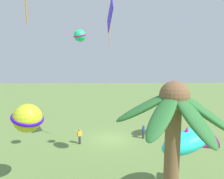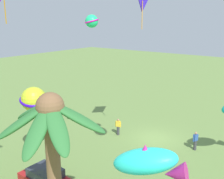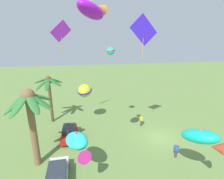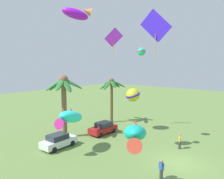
{
  "view_description": "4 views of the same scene",
  "coord_description": "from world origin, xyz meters",
  "px_view_note": "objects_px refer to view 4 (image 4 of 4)",
  "views": [
    {
      "loc": [
        0.32,
        21.43,
        8.41
      ],
      "look_at": [
        -0.02,
        5.9,
        6.31
      ],
      "focal_mm": 32.41,
      "sensor_mm": 36.0,
      "label": 1
    },
    {
      "loc": [
        -10.57,
        20.65,
        10.55
      ],
      "look_at": [
        -0.64,
        7.41,
        6.26
      ],
      "focal_mm": 43.78,
      "sensor_mm": 36.0,
      "label": 2
    },
    {
      "loc": [
        -17.26,
        8.99,
        11.92
      ],
      "look_at": [
        -0.21,
        6.04,
        6.61
      ],
      "focal_mm": 27.48,
      "sensor_mm": 36.0,
      "label": 3
    },
    {
      "loc": [
        -18.41,
        -7.34,
        9.0
      ],
      "look_at": [
        -1.24,
        6.98,
        6.38
      ],
      "focal_mm": 34.52,
      "sensor_mm": 36.0,
      "label": 4
    }
  ],
  "objects_px": {
    "palm_tree_1": "(64,92)",
    "kite_fish_6": "(70,117)",
    "parked_car_0": "(103,128)",
    "spectator_1": "(180,141)",
    "spectator_0": "(161,169)",
    "kite_ball_4": "(141,52)",
    "kite_diamond_1": "(156,26)",
    "kite_fish_5": "(77,13)",
    "palm_tree_0": "(112,89)",
    "kite_fish_3": "(135,134)",
    "kite_diamond_0": "(114,38)",
    "parked_car_1": "(58,141)",
    "kite_ball_2": "(133,95)"
  },
  "relations": [
    {
      "from": "kite_ball_2",
      "to": "kite_diamond_1",
      "type": "bearing_deg",
      "value": -131.15
    },
    {
      "from": "parked_car_0",
      "to": "kite_ball_2",
      "type": "height_order",
      "value": "kite_ball_2"
    },
    {
      "from": "palm_tree_0",
      "to": "spectator_1",
      "type": "xyz_separation_m",
      "value": [
        -3.49,
        -12.43,
        -4.49
      ]
    },
    {
      "from": "palm_tree_0",
      "to": "kite_diamond_1",
      "type": "bearing_deg",
      "value": -121.22
    },
    {
      "from": "spectator_0",
      "to": "kite_ball_4",
      "type": "height_order",
      "value": "kite_ball_4"
    },
    {
      "from": "kite_fish_3",
      "to": "kite_ball_4",
      "type": "height_order",
      "value": "kite_ball_4"
    },
    {
      "from": "parked_car_0",
      "to": "kite_fish_5",
      "type": "relative_size",
      "value": 1.39
    },
    {
      "from": "parked_car_0",
      "to": "kite_fish_6",
      "type": "bearing_deg",
      "value": -168.9
    },
    {
      "from": "kite_fish_3",
      "to": "parked_car_0",
      "type": "bearing_deg",
      "value": 50.71
    },
    {
      "from": "kite_fish_5",
      "to": "parked_car_0",
      "type": "bearing_deg",
      "value": 23.01
    },
    {
      "from": "palm_tree_0",
      "to": "spectator_0",
      "type": "relative_size",
      "value": 4.31
    },
    {
      "from": "palm_tree_1",
      "to": "spectator_0",
      "type": "relative_size",
      "value": 4.85
    },
    {
      "from": "spectator_0",
      "to": "kite_diamond_0",
      "type": "xyz_separation_m",
      "value": [
        7.85,
        11.29,
        11.71
      ]
    },
    {
      "from": "kite_diamond_1",
      "to": "kite_fish_5",
      "type": "relative_size",
      "value": 1.53
    },
    {
      "from": "palm_tree_1",
      "to": "kite_ball_2",
      "type": "xyz_separation_m",
      "value": [
        7.68,
        -4.89,
        -0.82
      ]
    },
    {
      "from": "kite_diamond_1",
      "to": "kite_fish_6",
      "type": "height_order",
      "value": "kite_diamond_1"
    },
    {
      "from": "kite_fish_5",
      "to": "kite_ball_4",
      "type": "bearing_deg",
      "value": -18.66
    },
    {
      "from": "parked_car_0",
      "to": "kite_ball_2",
      "type": "relative_size",
      "value": 1.41
    },
    {
      "from": "kite_fish_6",
      "to": "kite_ball_2",
      "type": "bearing_deg",
      "value": -4.89
    },
    {
      "from": "parked_car_0",
      "to": "kite_diamond_0",
      "type": "distance_m",
      "value": 12.03
    },
    {
      "from": "palm_tree_0",
      "to": "spectator_1",
      "type": "bearing_deg",
      "value": -105.7
    },
    {
      "from": "spectator_0",
      "to": "kite_ball_4",
      "type": "xyz_separation_m",
      "value": [
        6.04,
        5.78,
        9.59
      ]
    },
    {
      "from": "parked_car_0",
      "to": "spectator_1",
      "type": "distance_m",
      "value": 9.8
    },
    {
      "from": "parked_car_1",
      "to": "kite_ball_2",
      "type": "height_order",
      "value": "kite_ball_2"
    },
    {
      "from": "kite_diamond_1",
      "to": "palm_tree_1",
      "type": "bearing_deg",
      "value": 102.11
    },
    {
      "from": "palm_tree_0",
      "to": "spectator_0",
      "type": "height_order",
      "value": "palm_tree_0"
    },
    {
      "from": "spectator_1",
      "to": "kite_fish_5",
      "type": "relative_size",
      "value": 0.56
    },
    {
      "from": "kite_fish_3",
      "to": "kite_fish_5",
      "type": "relative_size",
      "value": 1.25
    },
    {
      "from": "kite_diamond_0",
      "to": "kite_ball_4",
      "type": "bearing_deg",
      "value": -108.17
    },
    {
      "from": "spectator_1",
      "to": "kite_diamond_1",
      "type": "xyz_separation_m",
      "value": [
        -3.15,
        1.47,
        11.72
      ]
    },
    {
      "from": "kite_fish_6",
      "to": "kite_diamond_0",
      "type": "bearing_deg",
      "value": 9.71
    },
    {
      "from": "kite_diamond_0",
      "to": "kite_ball_4",
      "type": "relative_size",
      "value": 2.52
    },
    {
      "from": "kite_diamond_1",
      "to": "kite_fish_5",
      "type": "distance_m",
      "value": 7.4
    },
    {
      "from": "kite_diamond_1",
      "to": "kite_fish_3",
      "type": "bearing_deg",
      "value": -160.06
    },
    {
      "from": "spectator_1",
      "to": "kite_ball_4",
      "type": "xyz_separation_m",
      "value": [
        -0.83,
        4.44,
        9.59
      ]
    },
    {
      "from": "kite_diamond_1",
      "to": "spectator_0",
      "type": "bearing_deg",
      "value": -142.88
    },
    {
      "from": "palm_tree_0",
      "to": "kite_diamond_0",
      "type": "height_order",
      "value": "kite_diamond_0"
    },
    {
      "from": "kite_fish_6",
      "to": "kite_diamond_1",
      "type": "bearing_deg",
      "value": -55.55
    },
    {
      "from": "parked_car_0",
      "to": "kite_diamond_1",
      "type": "bearing_deg",
      "value": -101.68
    },
    {
      "from": "kite_diamond_1",
      "to": "kite_ball_2",
      "type": "relative_size",
      "value": 1.56
    },
    {
      "from": "parked_car_1",
      "to": "kite_fish_6",
      "type": "xyz_separation_m",
      "value": [
        0.15,
        -1.84,
        2.85
      ]
    },
    {
      "from": "kite_ball_4",
      "to": "kite_fish_5",
      "type": "bearing_deg",
      "value": 161.34
    },
    {
      "from": "palm_tree_1",
      "to": "spectator_0",
      "type": "distance_m",
      "value": 14.71
    },
    {
      "from": "kite_fish_3",
      "to": "kite_fish_6",
      "type": "bearing_deg",
      "value": 75.99
    },
    {
      "from": "palm_tree_1",
      "to": "spectator_1",
      "type": "xyz_separation_m",
      "value": [
        5.51,
        -12.45,
        -4.9
      ]
    },
    {
      "from": "palm_tree_1",
      "to": "parked_car_1",
      "type": "distance_m",
      "value": 6.0
    },
    {
      "from": "palm_tree_0",
      "to": "kite_fish_6",
      "type": "bearing_deg",
      "value": -160.66
    },
    {
      "from": "kite_fish_6",
      "to": "palm_tree_1",
      "type": "bearing_deg",
      "value": 59.06
    },
    {
      "from": "parked_car_0",
      "to": "kite_diamond_0",
      "type": "relative_size",
      "value": 1.11
    },
    {
      "from": "palm_tree_1",
      "to": "kite_fish_6",
      "type": "xyz_separation_m",
      "value": [
        -2.41,
        -4.03,
        -2.11
      ]
    }
  ]
}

